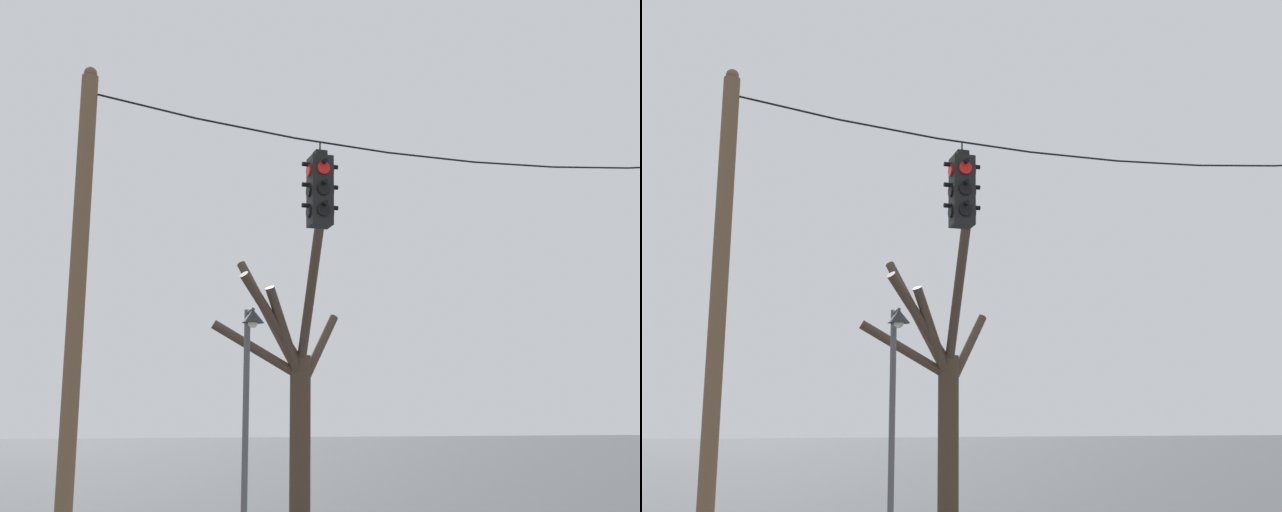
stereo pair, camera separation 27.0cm
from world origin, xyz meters
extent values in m
cylinder|color=brown|center=(-5.44, 0.38, 3.55)|extent=(0.23, 0.23, 7.10)
sphere|color=brown|center=(-5.44, 0.38, 7.15)|extent=(0.19, 0.19, 0.19)
cylinder|color=black|center=(-4.66, 0.38, 6.75)|extent=(1.56, 0.03, 0.24)
cylinder|color=black|center=(-3.11, 0.38, 6.58)|extent=(1.56, 0.03, 0.17)
cylinder|color=black|center=(-1.55, 0.38, 6.47)|extent=(1.55, 0.03, 0.10)
cylinder|color=black|center=(0.00, 0.38, 6.44)|extent=(1.55, 0.03, 0.03)
cylinder|color=black|center=(1.55, 0.38, 6.47)|extent=(1.55, 0.03, 0.10)
cylinder|color=black|center=(3.11, 0.38, 6.58)|extent=(1.56, 0.03, 0.17)
cube|color=black|center=(-1.93, 0.38, 5.68)|extent=(0.34, 0.34, 1.11)
cube|color=black|center=(-1.93, 0.38, 6.28)|extent=(0.19, 0.19, 0.10)
cylinder|color=black|center=(-1.93, 0.38, 6.41)|extent=(0.02, 0.02, 0.15)
cylinder|color=red|center=(-1.93, 0.19, 6.01)|extent=(0.20, 0.03, 0.20)
cylinder|color=black|center=(-1.93, 0.15, 6.10)|extent=(0.07, 0.12, 0.07)
cylinder|color=black|center=(-1.93, 0.19, 5.68)|extent=(0.20, 0.03, 0.20)
cylinder|color=black|center=(-1.93, 0.15, 5.77)|extent=(0.07, 0.12, 0.07)
cylinder|color=black|center=(-1.93, 0.19, 5.35)|extent=(0.20, 0.03, 0.20)
cylinder|color=black|center=(-1.93, 0.15, 5.44)|extent=(0.07, 0.12, 0.07)
cylinder|color=red|center=(-1.93, 0.56, 6.01)|extent=(0.20, 0.03, 0.20)
cylinder|color=black|center=(-1.93, 0.61, 6.10)|extent=(0.07, 0.12, 0.07)
cylinder|color=black|center=(-1.93, 0.56, 5.68)|extent=(0.20, 0.03, 0.20)
cylinder|color=black|center=(-1.93, 0.61, 5.77)|extent=(0.07, 0.12, 0.07)
cylinder|color=black|center=(-1.93, 0.56, 5.35)|extent=(0.20, 0.03, 0.20)
cylinder|color=black|center=(-1.93, 0.61, 5.44)|extent=(0.07, 0.12, 0.07)
cylinder|color=red|center=(-2.11, 0.38, 6.01)|extent=(0.03, 0.20, 0.20)
cylinder|color=black|center=(-2.16, 0.38, 6.10)|extent=(0.12, 0.07, 0.07)
cylinder|color=black|center=(-2.11, 0.38, 5.68)|extent=(0.03, 0.20, 0.20)
cylinder|color=black|center=(-2.16, 0.38, 5.77)|extent=(0.12, 0.07, 0.07)
cylinder|color=black|center=(-2.11, 0.38, 5.35)|extent=(0.03, 0.20, 0.20)
cylinder|color=black|center=(-2.16, 0.38, 5.44)|extent=(0.12, 0.07, 0.07)
cylinder|color=red|center=(-1.74, 0.38, 6.01)|extent=(0.03, 0.20, 0.20)
cylinder|color=black|center=(-1.70, 0.38, 6.10)|extent=(0.12, 0.07, 0.07)
cylinder|color=black|center=(-1.74, 0.38, 5.68)|extent=(0.03, 0.20, 0.20)
cylinder|color=black|center=(-1.70, 0.38, 5.77)|extent=(0.12, 0.07, 0.07)
cylinder|color=black|center=(-1.74, 0.38, 5.35)|extent=(0.03, 0.20, 0.20)
cylinder|color=black|center=(-1.70, 0.38, 5.44)|extent=(0.12, 0.07, 0.07)
cylinder|color=#515156|center=(-2.16, 4.25, 2.16)|extent=(0.12, 0.12, 4.33)
cylinder|color=#515156|center=(-2.16, 4.01, 4.28)|extent=(0.07, 0.47, 0.07)
cone|color=#232328|center=(-2.16, 3.78, 4.15)|extent=(0.43, 0.43, 0.26)
sphere|color=silver|center=(-2.16, 3.78, 4.02)|extent=(0.19, 0.19, 0.19)
cylinder|color=#423326|center=(-0.49, 6.19, 1.81)|extent=(0.46, 0.46, 3.63)
cylinder|color=#423326|center=(-1.05, 6.82, 4.52)|extent=(1.39, 1.52, 2.82)
cylinder|color=#423326|center=(0.01, 6.50, 3.74)|extent=(1.25, 0.87, 1.83)
cylinder|color=#423326|center=(-0.54, 5.33, 4.80)|extent=(0.32, 1.91, 2.97)
cylinder|color=#423326|center=(-0.94, 5.84, 4.03)|extent=(1.18, 0.98, 2.05)
cylinder|color=#423326|center=(-1.46, 6.30, 3.73)|extent=(2.06, 0.44, 1.29)
cylinder|color=#423326|center=(-1.25, 5.74, 4.33)|extent=(1.76, 1.17, 1.94)
camera|label=1|loc=(-5.63, -10.98, 2.20)|focal=45.00mm
camera|label=2|loc=(-5.37, -11.06, 2.20)|focal=45.00mm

